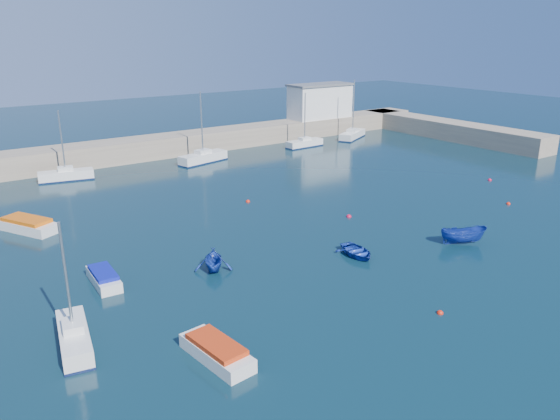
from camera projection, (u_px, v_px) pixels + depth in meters
ground at (414, 290)px, 34.74m from camera, size 220.00×220.00×0.00m
back_wall at (139, 149)px, 69.89m from camera, size 96.00×4.50×2.60m
right_arm at (448, 130)px, 83.33m from camera, size 4.50×32.00×2.60m
harbor_office at (320, 102)px, 85.24m from camera, size 10.00×4.00×5.00m
sailboat_1 at (74, 337)px, 28.35m from camera, size 2.37×5.31×6.95m
sailboat_5 at (66, 175)px, 60.00m from camera, size 5.94×2.75×7.69m
sailboat_6 at (203, 157)px, 68.12m from camera, size 6.85×3.34×8.76m
sailboat_7 at (305, 143)px, 77.24m from camera, size 5.74×1.84×7.52m
sailboat_8 at (352, 135)px, 83.33m from camera, size 6.82×4.79×8.80m
motorboat_0 at (217, 351)px, 27.32m from camera, size 2.06×4.67×1.01m
motorboat_1 at (104, 278)px, 35.49m from camera, size 1.61×3.99×0.96m
motorboat_2 at (27, 225)px, 44.90m from camera, size 4.24×5.70×1.12m
dinghy_center at (357, 252)px, 39.95m from camera, size 2.92×3.69×0.69m
dinghy_left at (213, 259)px, 37.45m from camera, size 3.72×3.90×1.59m
dinghy_right at (463, 235)px, 42.09m from camera, size 3.78×3.03×1.39m
buoy_0 at (440, 313)px, 31.93m from camera, size 0.40×0.40×0.40m
buoy_1 at (349, 217)px, 48.41m from camera, size 0.47×0.47×0.47m
buoy_2 at (508, 204)px, 51.98m from camera, size 0.41×0.41×0.41m
buoy_3 at (248, 202)px, 52.67m from camera, size 0.43×0.43×0.43m
buoy_4 at (490, 180)px, 60.22m from camera, size 0.44×0.44×0.44m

